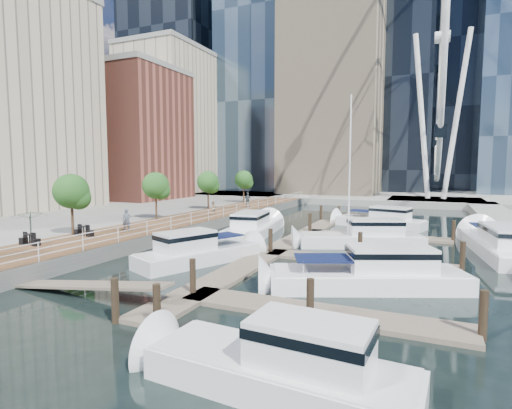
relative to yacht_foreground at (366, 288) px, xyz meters
name	(u,v)px	position (x,y,z in m)	size (l,w,h in m)	color
ground	(166,278)	(-10.36, -2.55, 0.00)	(520.00, 520.00, 0.00)	black
boardwalk	(183,224)	(-19.36, 12.45, 0.50)	(6.00, 60.00, 1.00)	brown
seawall	(210,226)	(-16.36, 12.45, 0.50)	(0.25, 60.00, 1.00)	#595954
land_inland	(1,212)	(-46.36, 12.45, 0.50)	(48.00, 90.00, 1.00)	gray
land_far	(380,186)	(-10.36, 99.45, 0.50)	(200.00, 114.00, 1.00)	gray
pier	(435,202)	(3.64, 49.45, 0.50)	(14.00, 12.00, 1.00)	gray
railing	(208,215)	(-16.46, 12.45, 1.52)	(0.10, 60.00, 1.05)	white
floating_docks	(347,248)	(-2.40, 7.43, 0.49)	(16.00, 34.00, 2.60)	#6D6051
midrise_condos	(86,117)	(-43.93, 24.27, 13.42)	(19.00, 67.00, 28.00)	#BCAD8E
ferris_wheel	(442,38)	(3.64, 49.45, 25.92)	(5.80, 45.60, 47.80)	white
street_trees	(156,186)	(-21.76, 11.45, 4.29)	(2.60, 42.60, 4.60)	#3F2B1C
cafe_tables	(4,245)	(-20.76, -4.55, 1.37)	(2.50, 13.70, 0.74)	black
yacht_foreground	(366,288)	(0.00, 0.00, 0.00)	(2.86, 10.68, 2.15)	white
pedestrian_near	(127,220)	(-19.28, 4.47, 1.88)	(0.64, 0.42, 1.76)	#4D5567
pedestrian_mid	(213,208)	(-18.39, 16.64, 1.74)	(0.72, 0.56, 1.48)	gray
pedestrian_far	(248,200)	(-18.40, 25.60, 1.94)	(1.10, 0.46, 1.88)	#343C41
moored_yachts	(355,248)	(-2.25, 9.99, 0.00)	(24.18, 35.97, 11.50)	white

